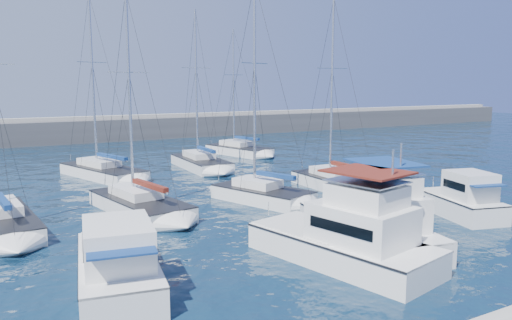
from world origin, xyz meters
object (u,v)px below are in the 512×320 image
sailboat_mid_a (1,222)px  sailboat_back_b (201,163)px  sailboat_mid_c (262,194)px  motor_yacht_stbd_outer (464,202)px  motor_yacht_port_inner (349,239)px  sailboat_back_c (239,150)px  motor_yacht_stbd_inner (372,223)px  sailboat_back_a (103,171)px  sailboat_mid_d (336,182)px  sailboat_mid_b (140,205)px  motor_yacht_port_outer (118,265)px

sailboat_mid_a → sailboat_back_b: sailboat_back_b is taller
sailboat_mid_a → sailboat_mid_c: sailboat_mid_c is taller
motor_yacht_stbd_outer → motor_yacht_port_inner: bearing=-150.7°
sailboat_mid_a → sailboat_back_c: (24.69, 20.03, -0.00)m
motor_yacht_stbd_inner → sailboat_back_a: bearing=117.0°
sailboat_mid_a → sailboat_mid_d: sailboat_mid_d is taller
motor_yacht_port_inner → sailboat_back_c: sailboat_back_c is taller
sailboat_mid_b → sailboat_back_b: bearing=43.4°
motor_yacht_port_outer → motor_yacht_stbd_inner: motor_yacht_stbd_inner is taller
sailboat_mid_c → sailboat_back_a: 16.01m
motor_yacht_port_inner → sailboat_back_a: (-4.86, 26.26, -0.61)m
motor_yacht_stbd_outer → sailboat_back_b: (-6.84, 23.76, -0.42)m
motor_yacht_stbd_outer → sailboat_back_a: sailboat_back_a is taller
sailboat_mid_b → sailboat_back_c: (17.07, 19.75, 0.01)m
sailboat_mid_a → sailboat_back_b: 22.05m
sailboat_mid_d → motor_yacht_port_inner: bearing=-125.4°
motor_yacht_port_outer → sailboat_back_b: bearing=70.3°
sailboat_mid_c → sailboat_mid_d: (6.96, 0.91, -0.02)m
motor_yacht_stbd_inner → sailboat_mid_b: (-8.19, 11.74, -0.63)m
motor_yacht_port_inner → sailboat_back_c: (11.58, 32.98, -0.62)m
sailboat_mid_c → sailboat_back_c: sailboat_mid_c is taller
motor_yacht_port_outer → sailboat_mid_a: sailboat_mid_a is taller
motor_yacht_stbd_outer → sailboat_mid_c: size_ratio=0.40×
sailboat_mid_c → sailboat_back_b: size_ratio=0.99×
sailboat_mid_c → motor_yacht_stbd_inner: bearing=-108.9°
sailboat_back_b → sailboat_back_c: size_ratio=1.06×
sailboat_mid_a → sailboat_mid_d: 22.63m
motor_yacht_port_outer → sailboat_back_a: (4.64, 23.94, -0.42)m
motor_yacht_stbd_inner → motor_yacht_port_inner: bearing=-141.1°
motor_yacht_stbd_outer → sailboat_back_b: sailboat_back_b is taller
sailboat_mid_b → sailboat_mid_d: 15.01m
sailboat_back_b → motor_yacht_stbd_inner: bearing=-91.7°
sailboat_back_c → sailboat_back_a: bearing=-172.7°
sailboat_mid_b → sailboat_back_c: bearing=38.7°
motor_yacht_stbd_inner → sailboat_mid_c: sailboat_mid_c is taller
sailboat_back_c → sailboat_mid_a: bearing=-155.9°
sailboat_mid_b → sailboat_mid_d: size_ratio=0.95×
motor_yacht_stbd_outer → sailboat_mid_c: (-8.54, 9.28, -0.40)m
motor_yacht_stbd_inner → sailboat_mid_a: bearing=154.1°
motor_yacht_port_inner → sailboat_mid_c: sailboat_mid_c is taller
motor_yacht_stbd_outer → sailboat_mid_a: bearing=172.4°
sailboat_mid_b → sailboat_back_c: sailboat_back_c is taller
motor_yacht_stbd_outer → sailboat_back_a: size_ratio=0.38×
sailboat_back_c → motor_yacht_port_inner: bearing=-124.3°
sailboat_mid_d → sailboat_back_a: size_ratio=0.93×
sailboat_back_a → sailboat_back_b: (9.11, 0.29, -0.00)m
sailboat_mid_c → motor_yacht_stbd_outer: bearing=-67.1°
sailboat_mid_d → sailboat_mid_c: bearing=-171.7°
motor_yacht_port_outer → sailboat_back_c: bearing=65.3°
motor_yacht_port_inner → motor_yacht_stbd_outer: (11.09, 2.79, -0.19)m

